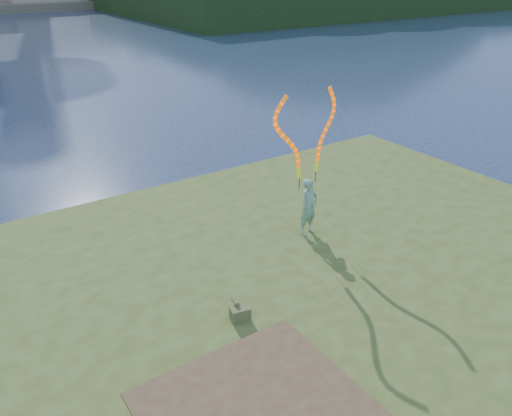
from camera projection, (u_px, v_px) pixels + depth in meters
ground at (260, 298)px, 11.29m from camera, size 320.00×320.00×0.00m
grassy_knoll at (328, 345)px, 9.43m from camera, size 20.00×18.00×0.80m
dirt_patch at (259, 412)px, 7.45m from camera, size 3.20×3.00×0.02m
wooded_hill at (351, 4)px, 85.49m from camera, size 78.00×50.00×63.00m
woman_with_ribbons at (309, 179)px, 11.73m from camera, size 1.95×0.50×3.85m
canvas_bag at (240, 312)px, 9.35m from camera, size 0.40×0.45×0.34m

